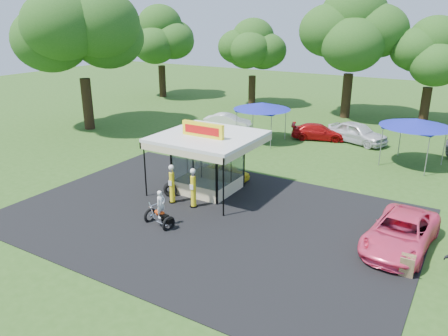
{
  "coord_description": "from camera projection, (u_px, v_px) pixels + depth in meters",
  "views": [
    {
      "loc": [
        11.01,
        -14.88,
        9.75
      ],
      "look_at": [
        -0.35,
        4.0,
        2.0
      ],
      "focal_mm": 35.0,
      "sensor_mm": 36.0,
      "label": 1
    }
  ],
  "objects": [
    {
      "name": "gas_pump_right",
      "position": [
        193.0,
        189.0,
        23.03
      ],
      "size": [
        0.41,
        0.41,
        2.21
      ],
      "color": "black",
      "rests_on": "ground"
    },
    {
      "name": "oak_far_d",
      "position": [
        432.0,
        58.0,
        39.3
      ],
      "size": [
        8.01,
        8.01,
        9.53
      ],
      "color": "black",
      "rests_on": "ground"
    },
    {
      "name": "asphalt_apron",
      "position": [
        210.0,
        217.0,
        22.22
      ],
      "size": [
        20.0,
        14.0,
        0.04
      ],
      "primitive_type": "cube",
      "color": "black",
      "rests_on": "ground"
    },
    {
      "name": "spare_tires",
      "position": [
        170.0,
        189.0,
        24.75
      ],
      "size": [
        0.97,
        0.89,
        0.79
      ],
      "rotation": [
        0.0,
        0.0,
        0.56
      ],
      "color": "black",
      "rests_on": "ground"
    },
    {
      "name": "kiosk_car",
      "position": [
        228.0,
        172.0,
        27.24
      ],
      "size": [
        2.82,
        1.13,
        0.96
      ],
      "primitive_type": "imported",
      "rotation": [
        0.0,
        0.0,
        1.57
      ],
      "color": "yellow",
      "rests_on": "ground"
    },
    {
      "name": "bg_car_c",
      "position": [
        357.0,
        133.0,
        34.88
      ],
      "size": [
        5.25,
        3.44,
        1.66
      ],
      "primitive_type": "imported",
      "rotation": [
        0.0,
        0.0,
        1.24
      ],
      "color": "silver",
      "rests_on": "ground"
    },
    {
      "name": "motorcycle",
      "position": [
        160.0,
        212.0,
        21.04
      ],
      "size": [
        1.71,
        1.04,
        1.95
      ],
      "rotation": [
        0.0,
        0.0,
        -0.19
      ],
      "color": "black",
      "rests_on": "ground"
    },
    {
      "name": "oak_near",
      "position": [
        80.0,
        32.0,
        36.76
      ],
      "size": [
        11.57,
        11.57,
        13.33
      ],
      "color": "black",
      "rests_on": "ground"
    },
    {
      "name": "a_frame_sign",
      "position": [
        407.0,
        267.0,
        16.97
      ],
      "size": [
        0.54,
        0.49,
        0.95
      ],
      "rotation": [
        0.0,
        0.0,
        0.05
      ],
      "color": "#593819",
      "rests_on": "ground"
    },
    {
      "name": "pink_sedan",
      "position": [
        401.0,
        233.0,
        19.08
      ],
      "size": [
        2.86,
        5.51,
        1.48
      ],
      "primitive_type": "imported",
      "rotation": [
        0.0,
        0.0,
        -0.08
      ],
      "color": "#FF4574",
      "rests_on": "ground"
    },
    {
      "name": "ground",
      "position": [
        187.0,
        233.0,
        20.61
      ],
      "size": [
        120.0,
        120.0,
        0.0
      ],
      "primitive_type": "plane",
      "color": "#2C5119",
      "rests_on": "ground"
    },
    {
      "name": "bg_car_a",
      "position": [
        228.0,
        122.0,
        39.11
      ],
      "size": [
        4.41,
        2.34,
        1.38
      ],
      "primitive_type": "imported",
      "rotation": [
        0.0,
        0.0,
        1.79
      ],
      "color": "white",
      "rests_on": "ground"
    },
    {
      "name": "gas_pump_left",
      "position": [
        172.0,
        185.0,
        23.58
      ],
      "size": [
        0.41,
        0.41,
        2.21
      ],
      "color": "black",
      "rests_on": "ground"
    },
    {
      "name": "oak_far_a",
      "position": [
        160.0,
        40.0,
        52.78
      ],
      "size": [
        9.05,
        9.05,
        10.73
      ],
      "color": "black",
      "rests_on": "ground"
    },
    {
      "name": "gas_station_kiosk",
      "position": [
        208.0,
        162.0,
        25.03
      ],
      "size": [
        5.4,
        5.4,
        4.18
      ],
      "color": "white",
      "rests_on": "ground"
    },
    {
      "name": "tent_west",
      "position": [
        262.0,
        106.0,
        34.68
      ],
      "size": [
        4.55,
        4.55,
        3.18
      ],
      "rotation": [
        0.0,
        0.0,
        0.03
      ],
      "color": "gray",
      "rests_on": "ground"
    },
    {
      "name": "tent_east",
      "position": [
        416.0,
        123.0,
        28.95
      ],
      "size": [
        4.68,
        4.68,
        3.27
      ],
      "rotation": [
        0.0,
        0.0,
        -0.23
      ],
      "color": "gray",
      "rests_on": "ground"
    },
    {
      "name": "oak_far_c",
      "position": [
        352.0,
        37.0,
        41.35
      ],
      "size": [
        10.39,
        10.39,
        12.24
      ],
      "color": "black",
      "rests_on": "ground"
    },
    {
      "name": "oak_far_b",
      "position": [
        253.0,
        52.0,
        47.63
      ],
      "size": [
        7.77,
        7.77,
        9.26
      ],
      "color": "black",
      "rests_on": "ground"
    },
    {
      "name": "bg_car_b",
      "position": [
        318.0,
        132.0,
        35.93
      ],
      "size": [
        4.74,
        3.07,
        1.28
      ],
      "primitive_type": "imported",
      "rotation": [
        0.0,
        0.0,
        1.89
      ],
      "color": "#AA0D0D",
      "rests_on": "ground"
    }
  ]
}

